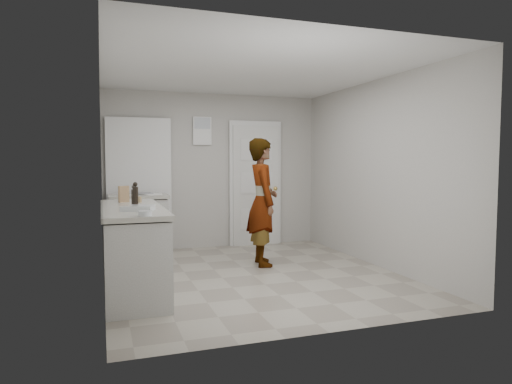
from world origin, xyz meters
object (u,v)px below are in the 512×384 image
object	(u,v)px
person	(262,202)
spice_jar	(140,199)
oil_cruet_b	(135,195)
oil_cruet_a	(134,196)
cake_mix_box	(124,194)
baking_dish	(138,208)
egg_bowl	(145,213)

from	to	relation	value
person	spice_jar	size ratio (longest dim) A/B	24.37
spice_jar	oil_cruet_b	bearing A→B (deg)	-99.58
oil_cruet_a	oil_cruet_b	bearing A→B (deg)	-88.47
cake_mix_box	spice_jar	xyz separation A→B (m)	(0.18, -0.09, -0.06)
cake_mix_box	spice_jar	size ratio (longest dim) A/B	2.76
cake_mix_box	oil_cruet_b	world-z (taller)	oil_cruet_b
oil_cruet_a	baking_dish	bearing A→B (deg)	-90.35
person	oil_cruet_b	world-z (taller)	person
baking_dish	spice_jar	bearing A→B (deg)	84.30
spice_jar	egg_bowl	distance (m)	1.38
egg_bowl	cake_mix_box	bearing A→B (deg)	94.37
oil_cruet_b	egg_bowl	size ratio (longest dim) A/B	2.19
person	spice_jar	world-z (taller)	person
oil_cruet_b	spice_jar	bearing A→B (deg)	80.42
oil_cruet_a	egg_bowl	size ratio (longest dim) A/B	1.86
cake_mix_box	baking_dish	distance (m)	1.01
spice_jar	egg_bowl	world-z (taller)	spice_jar
baking_dish	cake_mix_box	bearing A→B (deg)	94.94
cake_mix_box	egg_bowl	distance (m)	1.48
oil_cruet_a	egg_bowl	world-z (taller)	oil_cruet_a
spice_jar	person	bearing A→B (deg)	8.32
spice_jar	egg_bowl	xyz separation A→B (m)	(-0.06, -1.38, -0.01)
oil_cruet_a	oil_cruet_b	size ratio (longest dim) A/B	0.85
oil_cruet_b	person	bearing A→B (deg)	22.97
spice_jar	oil_cruet_a	world-z (taller)	oil_cruet_a
person	egg_bowl	distance (m)	2.35
person	baking_dish	xyz separation A→B (m)	(-1.73, -1.15, 0.09)
person	oil_cruet_b	xyz separation A→B (m)	(-1.72, -0.73, 0.19)
person	oil_cruet_a	size ratio (longest dim) A/B	7.55
oil_cruet_a	egg_bowl	bearing A→B (deg)	-88.79
cake_mix_box	egg_bowl	world-z (taller)	cake_mix_box
cake_mix_box	egg_bowl	size ratio (longest dim) A/B	1.59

